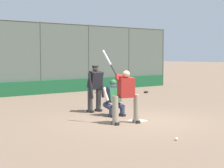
% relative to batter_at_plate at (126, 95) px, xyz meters
% --- Properties ---
extents(ground_plane, '(160.00, 160.00, 0.00)m').
position_rel_batter_at_plate_xyz_m(ground_plane, '(-0.60, -0.14, -0.83)').
color(ground_plane, '#7A604C').
extents(home_plate_marker, '(0.43, 0.43, 0.01)m').
position_rel_batter_at_plate_xyz_m(home_plate_marker, '(-0.60, -0.14, -0.82)').
color(home_plate_marker, white).
rests_on(home_plate_marker, ground_plane).
extents(backstop_fence, '(20.67, 0.08, 3.62)m').
position_rel_batter_at_plate_xyz_m(backstop_fence, '(-0.60, -8.85, 1.07)').
color(backstop_fence, '#515651').
rests_on(backstop_fence, ground_plane).
extents(padding_wall, '(20.18, 0.18, 0.68)m').
position_rel_batter_at_plate_xyz_m(padding_wall, '(-0.60, -8.75, -0.49)').
color(padding_wall, '#19512D').
rests_on(padding_wall, ground_plane).
extents(batter_at_plate, '(0.88, 0.79, 2.11)m').
position_rel_batter_at_plate_xyz_m(batter_at_plate, '(0.00, 0.00, 0.00)').
color(batter_at_plate, gray).
rests_on(batter_at_plate, ground_plane).
extents(catcher_behind_plate, '(0.65, 0.79, 1.18)m').
position_rel_batter_at_plate_xyz_m(catcher_behind_plate, '(-0.63, -1.27, -0.22)').
color(catcher_behind_plate, '#2D334C').
rests_on(catcher_behind_plate, ground_plane).
extents(umpire_home, '(0.65, 0.43, 1.61)m').
position_rel_batter_at_plate_xyz_m(umpire_home, '(-0.64, -2.33, 0.03)').
color(umpire_home, '#333333').
rests_on(umpire_home, ground_plane).
extents(spare_bat_by_padding, '(0.76, 0.49, 0.07)m').
position_rel_batter_at_plate_xyz_m(spare_bat_by_padding, '(-4.89, -7.24, -0.80)').
color(spare_bat_by_padding, black).
rests_on(spare_bat_by_padding, ground_plane).
extents(spare_bat_first_base_side, '(0.67, 0.53, 0.07)m').
position_rel_batter_at_plate_xyz_m(spare_bat_first_base_side, '(-5.73, -7.55, -0.80)').
color(spare_bat_first_base_side, black).
rests_on(spare_bat_first_base_side, ground_plane).
extents(fielding_glove_on_dirt, '(0.29, 0.22, 0.10)m').
position_rel_batter_at_plate_xyz_m(fielding_glove_on_dirt, '(-6.52, -5.91, -0.78)').
color(fielding_glove_on_dirt, black).
rests_on(fielding_glove_on_dirt, ground_plane).
extents(baseball_loose, '(0.07, 0.07, 0.07)m').
position_rel_batter_at_plate_xyz_m(baseball_loose, '(0.46, 2.31, -0.79)').
color(baseball_loose, white).
rests_on(baseball_loose, ground_plane).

